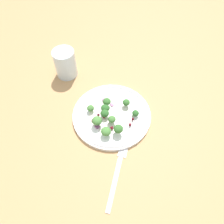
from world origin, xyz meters
TOP-DOWN VIEW (x-y plane):
  - ground_plane at (0.00, 0.00)cm, footprint 180.00×180.00cm
  - plate at (0.26, 2.33)cm, footprint 24.62×24.62cm
  - dressing_pool at (0.26, 2.33)cm, footprint 14.28×14.28cm
  - broccoli_floret_0 at (-0.77, 7.79)cm, footprint 2.32×2.32cm
  - broccoli_floret_1 at (5.98, -2.32)cm, footprint 2.94×2.94cm
  - broccoli_floret_2 at (7.00, 1.15)cm, footprint 2.83×2.83cm
  - broccoli_floret_3 at (3.72, 8.72)cm, footprint 2.18×2.18cm
  - broccoli_floret_4 at (2.95, 0.99)cm, footprint 2.34×2.34cm
  - broccoli_floret_5 at (-3.59, 2.35)cm, footprint 2.53×2.53cm
  - broccoli_floret_6 at (-0.26, 0.02)cm, footprint 2.58×2.58cm
  - broccoli_floret_7 at (-1.81, 0.94)cm, footprint 2.63×2.63cm
  - broccoli_floret_8 at (1.79, -3.31)cm, footprint 2.98×2.98cm
  - broccoli_floret_9 at (-3.86, -3.16)cm, footprint 2.25×2.25cm
  - cranberry_0 at (5.01, 7.07)cm, footprint 0.83×0.83cm
  - cranberry_1 at (5.02, 0.01)cm, footprint 0.99×0.99cm
  - cranberry_2 at (0.60, -0.54)cm, footprint 0.79×0.79cm
  - cranberry_3 at (6.25, 5.54)cm, footprint 0.97×0.97cm
  - cranberry_4 at (0.07, -4.02)cm, footprint 0.96×0.96cm
  - cranberry_5 at (-1.30, -1.64)cm, footprint 0.76×0.76cm
  - onion_bit_0 at (-5.64, 2.35)cm, footprint 1.56×1.44cm
  - onion_bit_1 at (-3.03, 3.85)cm, footprint 1.14×0.83cm
  - onion_bit_2 at (2.44, -3.66)cm, footprint 1.49×1.43cm
  - fork at (17.27, -4.31)cm, footprint 15.59×13.10cm
  - water_glass at (-23.89, -4.19)cm, footprint 7.48×7.48cm

SIDE VIEW (x-z plane):
  - ground_plane at x=0.00cm, z-range -2.00..0.00cm
  - fork at x=17.27cm, z-range 0.00..0.50cm
  - plate at x=0.26cm, z-range 0.01..1.71cm
  - dressing_pool at x=0.26cm, z-range 1.20..1.40cm
  - onion_bit_1 at x=-3.03cm, z-range 1.26..1.73cm
  - cranberry_5 at x=-1.30cm, z-range 1.27..2.03cm
  - onion_bit_0 at x=-5.64cm, z-range 1.56..1.94cm
  - onion_bit_2 at x=2.44cm, z-range 1.48..2.01cm
  - cranberry_4 at x=0.07cm, z-range 1.32..2.27cm
  - cranberry_3 at x=6.25cm, z-range 1.39..2.36cm
  - cranberry_0 at x=5.01cm, z-range 1.67..2.50cm
  - cranberry_1 at x=5.02cm, z-range 1.60..2.58cm
  - cranberry_2 at x=0.60cm, z-range 1.77..2.56cm
  - broccoli_floret_3 at x=3.72cm, z-range 1.45..3.66cm
  - broccoli_floret_9 at x=-3.86cm, z-range 1.63..3.91cm
  - broccoli_floret_7 at x=-1.81cm, z-range 1.58..4.24cm
  - broccoli_floret_6 at x=-0.26cm, z-range 1.74..4.35cm
  - broccoli_floret_1 at x=5.98cm, z-range 1.66..4.63cm
  - broccoli_floret_4 at x=2.95cm, z-range 1.98..4.35cm
  - broccoli_floret_0 at x=-0.77cm, z-range 2.06..4.41cm
  - broccoli_floret_5 at x=-3.59cm, z-range 2.11..4.67cm
  - broccoli_floret_8 at x=1.79cm, z-range 2.10..5.12cm
  - broccoli_floret_2 at x=7.00cm, z-range 2.20..5.06cm
  - water_glass at x=-23.89cm, z-range 0.00..10.14cm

